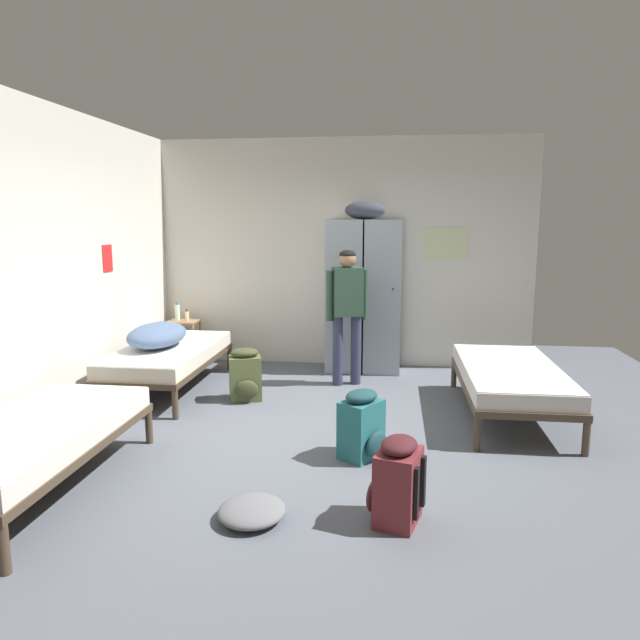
{
  "coord_description": "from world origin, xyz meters",
  "views": [
    {
      "loc": [
        0.64,
        -4.89,
        1.84
      ],
      "look_at": [
        0.0,
        0.24,
        0.95
      ],
      "focal_mm": 32.54,
      "sensor_mm": 36.0,
      "label": 1
    }
  ],
  "objects": [
    {
      "name": "bed_left_rear",
      "position": [
        -1.77,
        1.02,
        0.38
      ],
      "size": [
        0.9,
        1.9,
        0.49
      ],
      "color": "#473828",
      "rests_on": "ground_plane"
    },
    {
      "name": "backpack_teal",
      "position": [
        0.43,
        -0.57,
        0.26
      ],
      "size": [
        0.41,
        0.41,
        0.55
      ],
      "color": "#23666B",
      "rests_on": "ground_plane"
    },
    {
      "name": "bed_right",
      "position": [
        1.77,
        0.6,
        0.38
      ],
      "size": [
        0.9,
        1.9,
        0.49
      ],
      "color": "#473828",
      "rests_on": "ground_plane"
    },
    {
      "name": "water_bottle",
      "position": [
        -2.1,
        2.19,
        0.68
      ],
      "size": [
        0.06,
        0.06,
        0.23
      ],
      "color": "silver",
      "rests_on": "shelf_unit"
    },
    {
      "name": "bedding_heap",
      "position": [
        -1.87,
        0.98,
        0.62
      ],
      "size": [
        0.57,
        0.89,
        0.26
      ],
      "color": "slate",
      "rests_on": "bed_left_rear"
    },
    {
      "name": "room_backdrop",
      "position": [
        -1.19,
        1.22,
        1.43
      ],
      "size": [
        4.76,
        4.93,
        2.85
      ],
      "color": "beige",
      "rests_on": "ground_plane"
    },
    {
      "name": "bed_left_front",
      "position": [
        -1.77,
        -1.41,
        0.38
      ],
      "size": [
        0.9,
        1.9,
        0.49
      ],
      "color": "#473828",
      "rests_on": "ground_plane"
    },
    {
      "name": "backpack_olive",
      "position": [
        -0.84,
        0.76,
        0.26
      ],
      "size": [
        0.38,
        0.39,
        0.55
      ],
      "color": "#566038",
      "rests_on": "ground_plane"
    },
    {
      "name": "lotion_bottle",
      "position": [
        -1.95,
        2.13,
        0.64
      ],
      "size": [
        0.05,
        0.05,
        0.15
      ],
      "color": "beige",
      "rests_on": "shelf_unit"
    },
    {
      "name": "ground_plane",
      "position": [
        0.0,
        0.0,
        0.0
      ],
      "size": [
        7.78,
        7.78,
        0.0
      ],
      "primitive_type": "plane",
      "color": "#565B66"
    },
    {
      "name": "locker_bank",
      "position": [
        0.3,
        2.15,
        0.97
      ],
      "size": [
        0.9,
        0.55,
        2.07
      ],
      "color": "#8C99A3",
      "rests_on": "ground_plane"
    },
    {
      "name": "clothes_pile_grey",
      "position": [
        -0.19,
        -1.62,
        0.06
      ],
      "size": [
        0.42,
        0.45,
        0.12
      ],
      "color": "slate",
      "rests_on": "ground_plane"
    },
    {
      "name": "shelf_unit",
      "position": [
        -2.02,
        2.17,
        0.35
      ],
      "size": [
        0.38,
        0.3,
        0.57
      ],
      "color": "#99704C",
      "rests_on": "ground_plane"
    },
    {
      "name": "person_traveler",
      "position": [
        0.15,
        1.48,
        0.92
      ],
      "size": [
        0.46,
        0.29,
        1.52
      ],
      "color": "#2D334C",
      "rests_on": "ground_plane"
    },
    {
      "name": "backpack_maroon",
      "position": [
        0.7,
        -1.53,
        0.26
      ],
      "size": [
        0.39,
        0.37,
        0.55
      ],
      "color": "maroon",
      "rests_on": "ground_plane"
    }
  ]
}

